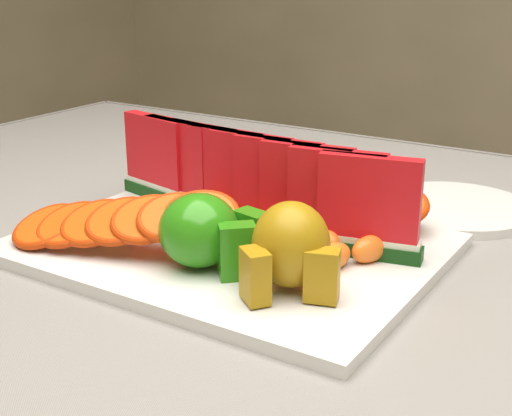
% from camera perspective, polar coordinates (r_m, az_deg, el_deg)
% --- Properties ---
extents(table, '(1.40, 0.90, 0.75)m').
position_cam_1_polar(table, '(0.74, 4.36, -11.75)').
color(table, '#442917').
rests_on(table, ground).
extents(tablecloth, '(1.53, 1.03, 0.20)m').
position_cam_1_polar(tablecloth, '(0.71, 4.49, -7.43)').
color(tablecloth, gray).
rests_on(tablecloth, table).
extents(platter, '(0.40, 0.30, 0.01)m').
position_cam_1_polar(platter, '(0.72, -2.10, -3.10)').
color(platter, silver).
rests_on(platter, tablecloth).
extents(apple_cluster, '(0.11, 0.09, 0.07)m').
position_cam_1_polar(apple_cluster, '(0.65, -3.96, -1.97)').
color(apple_cluster, '#289210').
rests_on(apple_cluster, platter).
extents(pear_cluster, '(0.09, 0.10, 0.08)m').
position_cam_1_polar(pear_cluster, '(0.60, 2.78, -3.22)').
color(pear_cluster, '#9F800C').
rests_on(pear_cluster, platter).
extents(side_plate, '(0.20, 0.20, 0.01)m').
position_cam_1_polar(side_plate, '(0.86, 15.61, 0.00)').
color(side_plate, silver).
rests_on(side_plate, tablecloth).
extents(fork, '(0.05, 0.19, 0.00)m').
position_cam_1_polar(fork, '(1.10, -2.73, 4.66)').
color(fork, silver).
rests_on(fork, tablecloth).
extents(watermelon_row, '(0.39, 0.07, 0.10)m').
position_cam_1_polar(watermelon_row, '(0.74, -0.44, 2.09)').
color(watermelon_row, '#0F3818').
rests_on(watermelon_row, platter).
extents(orange_fan_front, '(0.25, 0.14, 0.06)m').
position_cam_1_polar(orange_fan_front, '(0.69, -10.71, -1.00)').
color(orange_fan_front, '#D64E18').
rests_on(orange_fan_front, platter).
extents(orange_fan_back, '(0.33, 0.10, 0.04)m').
position_cam_1_polar(orange_fan_back, '(0.80, 2.82, 1.31)').
color(orange_fan_back, '#D64E18').
rests_on(orange_fan_back, platter).
extents(tangerine_segments, '(0.24, 0.08, 0.03)m').
position_cam_1_polar(tangerine_segments, '(0.71, 0.92, -1.79)').
color(tangerine_segments, orange).
rests_on(tangerine_segments, platter).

